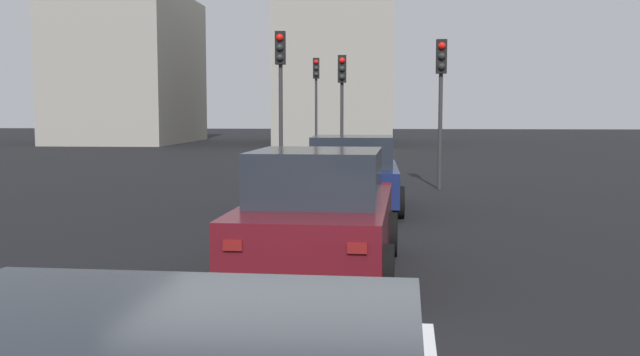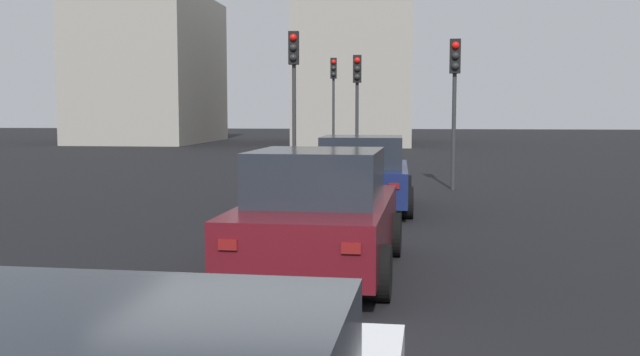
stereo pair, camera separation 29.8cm
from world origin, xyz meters
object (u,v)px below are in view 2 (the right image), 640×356
Objects in this scene: car_maroon_second at (319,215)px; traffic_light_near_right at (455,82)px; traffic_light_near_left at (334,87)px; traffic_light_far_right at (357,89)px; traffic_light_far_left at (294,76)px; car_navy_lead at (362,175)px.

traffic_light_near_right reaches higher than car_maroon_second.
traffic_light_far_right is (-7.83, -1.54, -0.33)m from traffic_light_near_left.
traffic_light_near_left is at bearing -172.82° from traffic_light_far_right.
traffic_light_near_left is 13.05m from traffic_light_near_right.
car_maroon_second is 22.93m from traffic_light_near_left.
traffic_light_far_left is (10.68, 1.94, 2.30)m from car_maroon_second.
traffic_light_near_right is at bearing -10.75° from car_maroon_second.
traffic_light_near_left reaches higher than car_maroon_second.
car_navy_lead is at bearing 1.46° from traffic_light_near_left.
car_navy_lead is 0.97× the size of car_maroon_second.
traffic_light_near_right is (4.21, -2.20, 2.13)m from car_navy_lead.
car_maroon_second is 0.98× the size of traffic_light_far_left.
car_maroon_second is at bearing -2.14° from traffic_light_far_right.
traffic_light_near_left reaches higher than traffic_light_near_right.
traffic_light_far_left is at bearing 25.47° from car_navy_lead.
traffic_light_far_left is 1.09× the size of traffic_light_far_right.
traffic_light_near_right reaches higher than car_navy_lead.
traffic_light_near_right is (10.44, -2.41, 2.11)m from car_maroon_second.
car_navy_lead is 5.46m from traffic_light_far_left.
traffic_light_near_left is 1.03× the size of traffic_light_far_left.
traffic_light_near_left is (22.72, 2.00, 2.40)m from car_maroon_second.
car_navy_lead is at bearing 0.53° from traffic_light_far_right.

